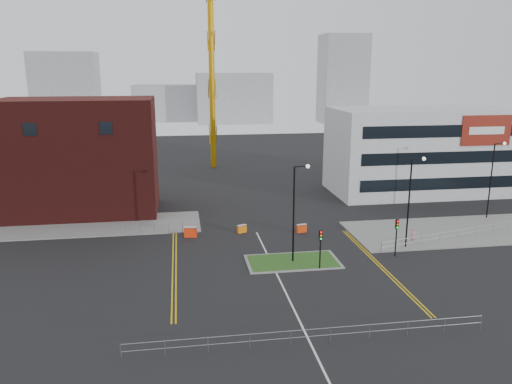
% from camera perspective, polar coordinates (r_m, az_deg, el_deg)
% --- Properties ---
extents(ground, '(200.00, 200.00, 0.00)m').
position_cam_1_polar(ground, '(39.24, 3.96, -12.48)').
color(ground, black).
rests_on(ground, ground).
extents(pavement_left, '(28.00, 8.00, 0.12)m').
position_cam_1_polar(pavement_left, '(60.08, -19.96, -3.73)').
color(pavement_left, slate).
rests_on(pavement_left, ground).
extents(pavement_right, '(24.00, 10.00, 0.12)m').
position_cam_1_polar(pavement_right, '(59.38, 22.08, -4.13)').
color(pavement_right, slate).
rests_on(pavement_right, ground).
extents(island_kerb, '(8.60, 4.60, 0.08)m').
position_cam_1_polar(island_kerb, '(46.75, 4.22, -7.94)').
color(island_kerb, slate).
rests_on(island_kerb, ground).
extents(grass_island, '(8.00, 4.00, 0.12)m').
position_cam_1_polar(grass_island, '(46.74, 4.22, -7.92)').
color(grass_island, '#204918').
rests_on(grass_island, ground).
extents(brick_building, '(24.20, 10.07, 14.24)m').
position_cam_1_polar(brick_building, '(64.89, -22.05, 3.53)').
color(brick_building, '#441211').
rests_on(brick_building, ground).
extents(office_block, '(25.00, 12.20, 12.00)m').
position_cam_1_polar(office_block, '(75.29, 18.24, 4.51)').
color(office_block, '#B9BCBF').
rests_on(office_block, ground).
extents(streetlamp_island, '(1.46, 0.36, 9.18)m').
position_cam_1_polar(streetlamp_island, '(45.08, 4.61, -1.57)').
color(streetlamp_island, black).
rests_on(streetlamp_island, ground).
extents(streetlamp_right_near, '(1.46, 0.36, 9.18)m').
position_cam_1_polar(streetlamp_right_near, '(50.92, 17.34, -0.36)').
color(streetlamp_right_near, black).
rests_on(streetlamp_right_near, ground).
extents(streetlamp_right_far, '(1.46, 0.36, 9.18)m').
position_cam_1_polar(streetlamp_right_far, '(64.67, 25.47, 1.86)').
color(streetlamp_right_far, black).
rests_on(streetlamp_right_far, ground).
extents(traffic_light_island, '(0.28, 0.33, 3.65)m').
position_cam_1_polar(traffic_light_island, '(44.51, 7.38, -5.69)').
color(traffic_light_island, black).
rests_on(traffic_light_island, ground).
extents(traffic_light_right, '(0.28, 0.33, 3.65)m').
position_cam_1_polar(traffic_light_right, '(49.01, 15.79, -4.26)').
color(traffic_light_right, black).
rests_on(traffic_light_right, ground).
extents(railing_front, '(24.05, 0.05, 1.10)m').
position_cam_1_polar(railing_front, '(33.73, 6.30, -15.73)').
color(railing_front, gray).
rests_on(railing_front, ground).
extents(railing_left, '(6.05, 0.05, 1.10)m').
position_cam_1_polar(railing_left, '(54.92, -11.54, -4.04)').
color(railing_left, gray).
rests_on(railing_left, ground).
extents(railing_right, '(19.05, 5.05, 1.10)m').
position_cam_1_polar(railing_right, '(56.38, 22.11, -4.30)').
color(railing_right, gray).
rests_on(railing_right, ground).
extents(centre_line, '(0.15, 30.00, 0.01)m').
position_cam_1_polar(centre_line, '(40.99, 3.34, -11.25)').
color(centre_line, silver).
rests_on(centre_line, ground).
extents(yellow_left_a, '(0.12, 24.00, 0.01)m').
position_cam_1_polar(yellow_left_a, '(47.56, -9.49, -7.76)').
color(yellow_left_a, gold).
rests_on(yellow_left_a, ground).
extents(yellow_left_b, '(0.12, 24.00, 0.01)m').
position_cam_1_polar(yellow_left_b, '(47.55, -9.12, -7.74)').
color(yellow_left_b, gold).
rests_on(yellow_left_b, ground).
extents(yellow_right_a, '(0.12, 20.00, 0.01)m').
position_cam_1_polar(yellow_right_a, '(47.20, 13.78, -8.15)').
color(yellow_right_a, gold).
rests_on(yellow_right_a, ground).
extents(yellow_right_b, '(0.12, 20.00, 0.01)m').
position_cam_1_polar(yellow_right_b, '(47.31, 14.11, -8.12)').
color(yellow_right_b, gold).
rests_on(yellow_right_b, ground).
extents(skyline_a, '(18.00, 12.00, 22.00)m').
position_cam_1_polar(skyline_a, '(157.66, -20.86, 10.72)').
color(skyline_a, gray).
rests_on(skyline_a, ground).
extents(skyline_b, '(24.00, 12.00, 16.00)m').
position_cam_1_polar(skyline_b, '(165.48, -2.56, 10.67)').
color(skyline_b, gray).
rests_on(skyline_b, ground).
extents(skyline_c, '(14.00, 12.00, 28.00)m').
position_cam_1_polar(skyline_c, '(167.84, 9.88, 12.58)').
color(skyline_c, gray).
rests_on(skyline_c, ground).
extents(skyline_d, '(30.00, 12.00, 12.00)m').
position_cam_1_polar(skyline_d, '(174.61, -8.89, 10.03)').
color(skyline_d, gray).
rests_on(skyline_d, ground).
extents(pedestrian, '(0.62, 0.43, 1.62)m').
position_cam_1_polar(pedestrian, '(53.71, 17.50, -4.76)').
color(pedestrian, '#CC8499').
rests_on(pedestrian, ground).
extents(barrier_left, '(1.37, 0.63, 1.11)m').
position_cam_1_polar(barrier_left, '(53.51, -7.50, -4.51)').
color(barrier_left, '#FD320E').
rests_on(barrier_left, ground).
extents(barrier_mid, '(1.10, 0.72, 0.88)m').
position_cam_1_polar(barrier_mid, '(54.50, -1.62, -4.19)').
color(barrier_mid, orange).
rests_on(barrier_mid, ground).
extents(barrier_right, '(1.15, 0.56, 0.92)m').
position_cam_1_polar(barrier_right, '(54.77, 5.23, -4.12)').
color(barrier_right, red).
rests_on(barrier_right, ground).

